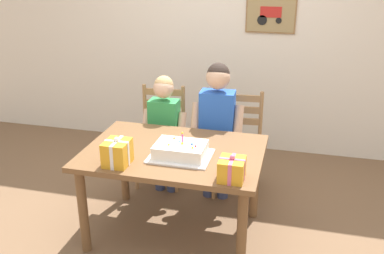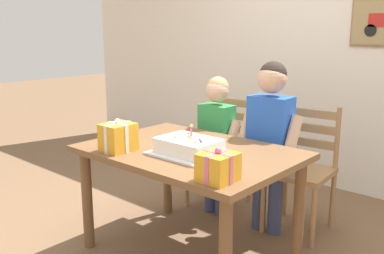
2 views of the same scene
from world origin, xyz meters
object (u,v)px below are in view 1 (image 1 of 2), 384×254
object	(u,v)px
dining_table	(174,162)
gift_box_beside_cake	(117,153)
child_older	(217,119)
gift_box_red_large	(232,169)
chair_left	(161,135)
child_younger	(164,124)
chair_right	(238,143)
birthday_cake	(180,151)

from	to	relation	value
dining_table	gift_box_beside_cake	distance (m)	0.48
child_older	gift_box_red_large	bearing A→B (deg)	-73.47
chair_left	child_younger	bearing A→B (deg)	-63.61
dining_table	gift_box_red_large	xyz separation A→B (m)	(0.49, -0.34, 0.17)
child_younger	dining_table	bearing A→B (deg)	-66.34
chair_right	chair_left	bearing A→B (deg)	-180.00
birthday_cake	gift_box_red_large	xyz separation A→B (m)	(0.41, -0.24, 0.02)
chair_left	gift_box_beside_cake	bearing A→B (deg)	-86.74
chair_left	dining_table	bearing A→B (deg)	-65.65
dining_table	child_older	xyz separation A→B (m)	(0.20, 0.62, 0.14)
birthday_cake	child_younger	size ratio (longest dim) A/B	0.40
chair_left	chair_right	xyz separation A→B (m)	(0.74, 0.00, 0.00)
gift_box_red_large	chair_left	xyz separation A→B (m)	(-0.86, 1.17, -0.32)
chair_left	child_older	bearing A→B (deg)	-19.45
dining_table	gift_box_red_large	bearing A→B (deg)	-34.64
chair_right	child_older	size ratio (longest dim) A/B	0.74
dining_table	gift_box_beside_cake	xyz separation A→B (m)	(-0.31, -0.32, 0.18)
dining_table	chair_right	distance (m)	0.92
gift_box_beside_cake	child_younger	world-z (taller)	child_younger
gift_box_beside_cake	birthday_cake	bearing A→B (deg)	29.25
dining_table	birthday_cake	xyz separation A→B (m)	(0.08, -0.10, 0.15)
dining_table	child_younger	distance (m)	0.68
chair_left	child_older	xyz separation A→B (m)	(0.58, -0.20, 0.29)
child_older	child_younger	distance (m)	0.49
birthday_cake	dining_table	bearing A→B (deg)	129.04
child_older	gift_box_beside_cake	bearing A→B (deg)	-118.67
gift_box_red_large	chair_right	bearing A→B (deg)	96.03
dining_table	chair_right	xyz separation A→B (m)	(0.37, 0.83, -0.16)
gift_box_beside_cake	chair_right	size ratio (longest dim) A/B	0.23
birthday_cake	chair_right	distance (m)	1.02
gift_box_beside_cake	gift_box_red_large	bearing A→B (deg)	-1.54
birthday_cake	child_older	world-z (taller)	child_older
gift_box_beside_cake	child_older	bearing A→B (deg)	61.33
birthday_cake	child_older	bearing A→B (deg)	80.21
gift_box_red_large	chair_right	xyz separation A→B (m)	(-0.12, 1.17, -0.32)
child_older	child_younger	size ratio (longest dim) A/B	1.13
birthday_cake	child_younger	world-z (taller)	child_younger
child_older	child_younger	world-z (taller)	child_older
gift_box_beside_cake	child_older	xyz separation A→B (m)	(0.51, 0.94, -0.05)
chair_left	chair_right	size ratio (longest dim) A/B	1.00
dining_table	chair_right	bearing A→B (deg)	66.08
gift_box_red_large	child_older	bearing A→B (deg)	106.53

